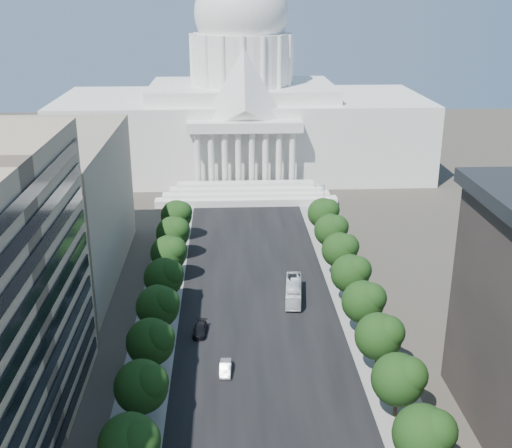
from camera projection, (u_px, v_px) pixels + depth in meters
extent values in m
cube|color=black|center=(256.00, 291.00, 131.10)|extent=(30.00, 260.00, 0.01)
cube|color=gray|center=(163.00, 293.00, 130.23)|extent=(8.00, 260.00, 0.02)
cube|color=gray|center=(348.00, 289.00, 131.97)|extent=(8.00, 260.00, 0.02)
cube|color=white|center=(242.00, 134.00, 215.98)|extent=(120.00, 50.00, 25.00)
cube|color=white|center=(242.00, 90.00, 211.02)|extent=(60.00, 40.00, 4.00)
cube|color=white|center=(245.00, 126.00, 187.91)|extent=(34.00, 8.00, 3.00)
cylinder|color=white|center=(242.00, 59.00, 207.60)|extent=(32.00, 32.00, 16.00)
ellipsoid|color=white|center=(241.00, 14.00, 202.81)|extent=(30.00, 30.00, 27.60)
cube|color=gray|center=(23.00, 209.00, 133.16)|extent=(38.00, 52.00, 30.00)
sphere|color=black|center=(129.00, 444.00, 77.48)|extent=(7.60, 7.60, 7.60)
sphere|color=black|center=(139.00, 440.00, 76.44)|extent=(5.32, 5.32, 5.32)
cylinder|color=#33261C|center=(143.00, 415.00, 90.35)|extent=(0.56, 0.56, 2.94)
sphere|color=black|center=(141.00, 387.00, 88.75)|extent=(7.60, 7.60, 7.60)
sphere|color=black|center=(150.00, 382.00, 87.70)|extent=(5.32, 5.32, 5.32)
cylinder|color=#33261C|center=(152.00, 368.00, 101.62)|extent=(0.56, 0.56, 2.94)
sphere|color=black|center=(150.00, 342.00, 100.01)|extent=(7.60, 7.60, 7.60)
sphere|color=black|center=(158.00, 338.00, 98.97)|extent=(5.32, 5.32, 5.32)
cylinder|color=#33261C|center=(159.00, 330.00, 112.88)|extent=(0.56, 0.56, 2.94)
sphere|color=black|center=(158.00, 306.00, 111.27)|extent=(7.60, 7.60, 7.60)
sphere|color=black|center=(165.00, 302.00, 110.23)|extent=(5.32, 5.32, 5.32)
cylinder|color=#33261C|center=(165.00, 300.00, 124.14)|extent=(0.56, 0.56, 2.94)
sphere|color=black|center=(164.00, 277.00, 122.53)|extent=(7.60, 7.60, 7.60)
sphere|color=black|center=(170.00, 274.00, 121.49)|extent=(5.32, 5.32, 5.32)
cylinder|color=#33261C|center=(170.00, 274.00, 135.40)|extent=(0.56, 0.56, 2.94)
sphere|color=black|center=(169.00, 253.00, 133.80)|extent=(7.60, 7.60, 7.60)
sphere|color=black|center=(174.00, 250.00, 132.75)|extent=(5.32, 5.32, 5.32)
cylinder|color=#33261C|center=(174.00, 252.00, 146.67)|extent=(0.56, 0.56, 2.94)
sphere|color=black|center=(173.00, 233.00, 145.06)|extent=(7.60, 7.60, 7.60)
sphere|color=black|center=(178.00, 229.00, 144.02)|extent=(5.32, 5.32, 5.32)
cylinder|color=#33261C|center=(177.00, 234.00, 157.93)|extent=(0.56, 0.56, 2.94)
sphere|color=black|center=(176.00, 216.00, 156.32)|extent=(7.60, 7.60, 7.60)
sphere|color=black|center=(181.00, 212.00, 155.28)|extent=(5.32, 5.32, 5.32)
sphere|color=black|center=(423.00, 435.00, 79.13)|extent=(7.60, 7.60, 7.60)
sphere|color=black|center=(436.00, 431.00, 78.09)|extent=(5.32, 5.32, 5.32)
cylinder|color=#33261C|center=(395.00, 407.00, 92.00)|extent=(0.56, 0.56, 2.94)
sphere|color=black|center=(398.00, 379.00, 90.40)|extent=(7.60, 7.60, 7.60)
sphere|color=black|center=(409.00, 375.00, 89.35)|extent=(5.32, 5.32, 5.32)
cylinder|color=#33261C|center=(376.00, 362.00, 103.27)|extent=(0.56, 0.56, 2.94)
sphere|color=black|center=(378.00, 336.00, 101.66)|extent=(7.60, 7.60, 7.60)
sphere|color=black|center=(388.00, 332.00, 100.62)|extent=(5.32, 5.32, 5.32)
cylinder|color=#33261C|center=(361.00, 325.00, 114.53)|extent=(0.56, 0.56, 2.94)
sphere|color=black|center=(363.00, 302.00, 112.92)|extent=(7.60, 7.60, 7.60)
sphere|color=black|center=(372.00, 298.00, 111.88)|extent=(5.32, 5.32, 5.32)
cylinder|color=#33261C|center=(349.00, 295.00, 125.79)|extent=(0.56, 0.56, 2.94)
sphere|color=black|center=(350.00, 274.00, 124.18)|extent=(7.60, 7.60, 7.60)
sphere|color=black|center=(358.00, 270.00, 123.14)|extent=(5.32, 5.32, 5.32)
cylinder|color=#33261C|center=(339.00, 270.00, 137.05)|extent=(0.56, 0.56, 2.94)
sphere|color=black|center=(340.00, 250.00, 135.44)|extent=(7.60, 7.60, 7.60)
sphere|color=black|center=(347.00, 246.00, 134.40)|extent=(5.32, 5.32, 5.32)
cylinder|color=#33261C|center=(330.00, 249.00, 148.32)|extent=(0.56, 0.56, 2.94)
sphere|color=black|center=(331.00, 230.00, 146.71)|extent=(7.60, 7.60, 7.60)
sphere|color=black|center=(337.00, 227.00, 145.67)|extent=(5.32, 5.32, 5.32)
cylinder|color=#33261C|center=(322.00, 231.00, 159.58)|extent=(0.56, 0.56, 2.94)
sphere|color=black|center=(323.00, 213.00, 157.97)|extent=(7.60, 7.60, 7.60)
sphere|color=black|center=(329.00, 210.00, 156.93)|extent=(5.32, 5.32, 5.32)
cylinder|color=gray|center=(438.00, 422.00, 77.35)|extent=(2.40, 0.14, 0.14)
sphere|color=gray|center=(429.00, 423.00, 77.34)|extent=(0.44, 0.44, 0.44)
cylinder|color=gray|center=(393.00, 345.00, 102.34)|extent=(0.18, 0.18, 9.00)
cylinder|color=gray|center=(388.00, 321.00, 100.82)|extent=(2.40, 0.14, 0.14)
sphere|color=gray|center=(381.00, 322.00, 100.80)|extent=(0.44, 0.44, 0.44)
cylinder|color=gray|center=(361.00, 279.00, 125.81)|extent=(0.18, 0.18, 9.00)
cylinder|color=gray|center=(357.00, 259.00, 124.28)|extent=(2.40, 0.14, 0.14)
sphere|color=gray|center=(351.00, 260.00, 124.26)|extent=(0.44, 0.44, 0.44)
cylinder|color=gray|center=(340.00, 234.00, 149.27)|extent=(0.18, 0.18, 9.00)
cylinder|color=gray|center=(335.00, 216.00, 147.74)|extent=(2.40, 0.14, 0.14)
sphere|color=gray|center=(331.00, 217.00, 147.73)|extent=(0.44, 0.44, 0.44)
cylinder|color=gray|center=(324.00, 201.00, 172.73)|extent=(0.18, 0.18, 9.00)
cylinder|color=gray|center=(320.00, 186.00, 171.21)|extent=(2.40, 0.14, 0.14)
sphere|color=gray|center=(316.00, 186.00, 171.19)|extent=(0.44, 0.44, 0.44)
imported|color=#ABACB3|center=(225.00, 368.00, 102.77)|extent=(1.96, 5.03, 1.63)
imported|color=black|center=(200.00, 330.00, 114.40)|extent=(2.80, 5.80, 1.63)
imported|color=white|center=(294.00, 291.00, 127.16)|extent=(4.38, 12.92, 3.53)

